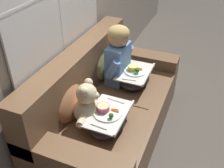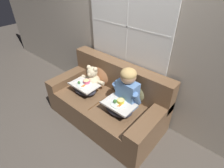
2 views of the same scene
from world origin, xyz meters
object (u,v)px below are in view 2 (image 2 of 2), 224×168
object	(u,v)px
throw_pillow_behind_teddy	(101,73)
lap_tray_child	(119,107)
couch	(108,102)
lap_tray_teddy	(85,88)
child_figure	(128,87)
throw_pillow_behind_child	(135,89)
teddy_bear	(92,79)

from	to	relation	value
throw_pillow_behind_teddy	lap_tray_child	distance (m)	0.83
couch	lap_tray_teddy	xyz separation A→B (m)	(-0.36, -0.17, 0.21)
child_figure	lap_tray_child	world-z (taller)	child_figure
child_figure	lap_tray_teddy	distance (m)	0.80
lap_tray_child	throw_pillow_behind_child	bearing A→B (deg)	89.99
lap_tray_child	lap_tray_teddy	size ratio (longest dim) A/B	0.98
throw_pillow_behind_child	lap_tray_child	bearing A→B (deg)	-90.01
throw_pillow_behind_teddy	lap_tray_child	xyz separation A→B (m)	(0.73, -0.39, -0.11)
throw_pillow_behind_teddy	child_figure	xyz separation A→B (m)	(0.73, -0.19, 0.15)
couch	child_figure	size ratio (longest dim) A/B	2.96
teddy_bear	lap_tray_teddy	xyz separation A→B (m)	(-0.00, -0.19, -0.09)
lap_tray_child	couch	bearing A→B (deg)	154.95
throw_pillow_behind_child	lap_tray_child	xyz separation A→B (m)	(-0.00, -0.39, -0.11)
throw_pillow_behind_teddy	lap_tray_child	size ratio (longest dim) A/B	0.99
couch	throw_pillow_behind_teddy	size ratio (longest dim) A/B	4.21
child_figure	teddy_bear	world-z (taller)	child_figure
throw_pillow_behind_teddy	child_figure	bearing A→B (deg)	-15.00
couch	throw_pillow_behind_teddy	distance (m)	0.53
throw_pillow_behind_child	throw_pillow_behind_teddy	distance (m)	0.73
throw_pillow_behind_child	couch	bearing A→B (deg)	-149.19
child_figure	lap_tray_child	distance (m)	0.33
throw_pillow_behind_teddy	child_figure	size ratio (longest dim) A/B	0.70
child_figure	couch	bearing A→B (deg)	-176.52
teddy_bear	lap_tray_teddy	bearing A→B (deg)	-90.27
throw_pillow_behind_child	teddy_bear	xyz separation A→B (m)	(-0.73, -0.20, -0.02)
lap_tray_teddy	child_figure	bearing A→B (deg)	14.74
couch	throw_pillow_behind_child	size ratio (longest dim) A/B	4.40
throw_pillow_behind_child	throw_pillow_behind_teddy	world-z (taller)	throw_pillow_behind_teddy
couch	throw_pillow_behind_teddy	bearing A→B (deg)	149.19
throw_pillow_behind_teddy	lap_tray_teddy	distance (m)	0.40
couch	child_figure	bearing A→B (deg)	3.48
throw_pillow_behind_child	child_figure	size ratio (longest dim) A/B	0.67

